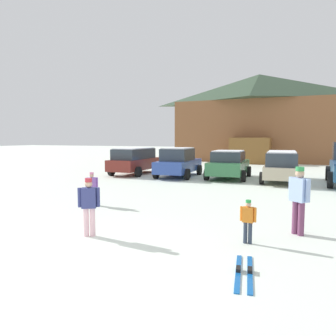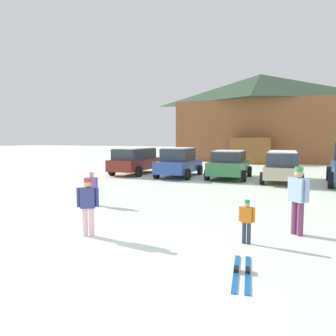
{
  "view_description": "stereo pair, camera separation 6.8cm",
  "coord_description": "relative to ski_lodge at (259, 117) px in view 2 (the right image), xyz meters",
  "views": [
    {
      "loc": [
        4.32,
        -4.55,
        2.36
      ],
      "look_at": [
        -0.73,
        7.71,
        1.14
      ],
      "focal_mm": 35.0,
      "sensor_mm": 36.0,
      "label": 1
    },
    {
      "loc": [
        4.38,
        -4.52,
        2.36
      ],
      "look_at": [
        -0.73,
        7.71,
        1.14
      ],
      "focal_mm": 35.0,
      "sensor_mm": 36.0,
      "label": 2
    }
  ],
  "objects": [
    {
      "name": "ground",
      "position": [
        0.13,
        -31.05,
        -4.54
      ],
      "size": [
        160.0,
        160.0,
        0.0
      ],
      "primitive_type": "plane",
      "color": "white"
    },
    {
      "name": "ski_lodge",
      "position": [
        0.0,
        0.0,
        0.0
      ],
      "size": [
        16.5,
        10.01,
        8.96
      ],
      "color": "brown",
      "rests_on": "ground"
    },
    {
      "name": "parked_maroon_van",
      "position": [
        -5.72,
        -16.67,
        -3.62
      ],
      "size": [
        2.14,
        4.5,
        1.72
      ],
      "color": "maroon",
      "rests_on": "ground"
    },
    {
      "name": "parked_blue_hatchback",
      "position": [
        -2.55,
        -16.95,
        -3.66
      ],
      "size": [
        2.26,
        4.54,
        1.78
      ],
      "color": "#2F4A9D",
      "rests_on": "ground"
    },
    {
      "name": "parked_green_coupe",
      "position": [
        0.48,
        -16.66,
        -3.71
      ],
      "size": [
        2.37,
        4.32,
        1.65
      ],
      "color": "#337245",
      "rests_on": "ground"
    },
    {
      "name": "parked_beige_suv",
      "position": [
        3.42,
        -16.97,
        -3.65
      ],
      "size": [
        2.24,
        4.85,
        1.66
      ],
      "color": "#BBAF92",
      "rests_on": "ground"
    },
    {
      "name": "skier_teen_in_navy_coat",
      "position": [
        -0.24,
        -29.19,
        -3.75
      ],
      "size": [
        0.47,
        0.34,
        1.41
      ],
      "color": "beige",
      "rests_on": "ground"
    },
    {
      "name": "skier_adult_in_blue_parka",
      "position": [
        4.4,
        -27.13,
        -3.6
      ],
      "size": [
        0.5,
        0.44,
        1.67
      ],
      "color": "#6D385B",
      "rests_on": "ground"
    },
    {
      "name": "skier_child_in_purple_jacket",
      "position": [
        -2.37,
        -26.09,
        -3.89
      ],
      "size": [
        0.34,
        0.31,
        1.16
      ],
      "color": "#2B3948",
      "rests_on": "ground"
    },
    {
      "name": "skier_child_in_orange_jacket",
      "position": [
        3.37,
        -28.29,
        -3.98
      ],
      "size": [
        0.37,
        0.16,
        0.99
      ],
      "color": "#2E394B",
      "rests_on": "ground"
    },
    {
      "name": "pair_of_skis",
      "position": [
        3.57,
        -29.96,
        -4.52
      ],
      "size": [
        0.53,
        1.67,
        0.08
      ],
      "color": "blue",
      "rests_on": "ground"
    }
  ]
}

